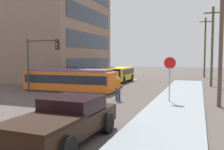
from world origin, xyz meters
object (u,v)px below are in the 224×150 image
Objects in this scene: pedestrian_crossing at (118,87)px; city_bus at (119,74)px; utility_pole_far at (205,47)px; pickup_truck_parked at (66,120)px; utility_pole_mid at (212,45)px; traffic_light_mast at (41,54)px; utility_pole_near at (221,30)px; streetcar_tram at (71,80)px; stop_sign at (170,70)px.

city_bus is at bearing 108.21° from pedestrian_crossing.
utility_pole_far reaches higher than pedestrian_crossing.
pickup_truck_parked is 20.55m from utility_pole_mid.
traffic_light_mast is at bearing -121.72° from utility_pole_far.
utility_pole_far reaches higher than utility_pole_near.
streetcar_tram is 14.68m from utility_pole_mid.
city_bus is (1.47, 9.10, -0.01)m from streetcar_tram.
utility_pole_near reaches higher than pedestrian_crossing.
streetcar_tram is 9.22m from city_bus.
pickup_truck_parked is at bearing -50.16° from traffic_light_mast.
pickup_truck_parked is at bearing -61.20° from streetcar_tram.
city_bus is at bearing 103.28° from pickup_truck_parked.
pedestrian_crossing is at bearing -28.46° from streetcar_tram.
traffic_light_mast reaches higher than streetcar_tram.
stop_sign is at bearing -96.29° from utility_pole_far.
streetcar_tram is 1.01× the size of utility_pole_mid.
utility_pole_near reaches higher than city_bus.
city_bus is 12.68m from pedestrian_crossing.
stop_sign reaches higher than pickup_truck_parked.
stop_sign is at bearing -57.91° from city_bus.
traffic_light_mast is at bearing 170.22° from pedestrian_crossing.
streetcar_tram is 1.49× the size of city_bus.
stop_sign is 22.88m from utility_pole_far.
utility_pole_far reaches higher than traffic_light_mast.
streetcar_tram is 3.38m from traffic_light_mast.
utility_pole_near is at bearing -3.97° from stop_sign.
pedestrian_crossing is 7.77m from traffic_light_mast.
traffic_light_mast is at bearing 174.16° from stop_sign.
utility_pole_mid is 0.92× the size of utility_pole_far.
utility_pole_mid is at bearing 90.06° from utility_pole_near.
utility_pole_near is at bearing -89.94° from utility_pole_mid.
city_bus is 16.38m from utility_pole_near.
streetcar_tram reaches higher than pickup_truck_parked.
city_bus is 0.62× the size of utility_pole_near.
city_bus is 1.09× the size of pickup_truck_parked.
utility_pole_far is (13.30, 21.51, 1.35)m from traffic_light_mast.
pedestrian_crossing is 13.10m from utility_pole_mid.
utility_pole_far is (11.42, 19.83, 3.59)m from streetcar_tram.
stop_sign is (2.59, 8.74, 1.40)m from pickup_truck_parked.
stop_sign is 11.33m from utility_pole_mid.
city_bus is 0.62× the size of utility_pole_far.
utility_pole_far reaches higher than streetcar_tram.
pedestrian_crossing is at bearing -104.73° from utility_pole_far.
utility_pole_mid reaches higher than streetcar_tram.
streetcar_tram is at bearing 42.03° from traffic_light_mast.
traffic_light_mast is at bearing -107.24° from city_bus.
city_bus is at bearing 122.09° from stop_sign.
utility_pole_far is (-0.49, 11.88, 0.38)m from utility_pole_mid.
pedestrian_crossing is at bearing -71.79° from city_bus.
pedestrian_crossing is 0.33× the size of pickup_truck_parked.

